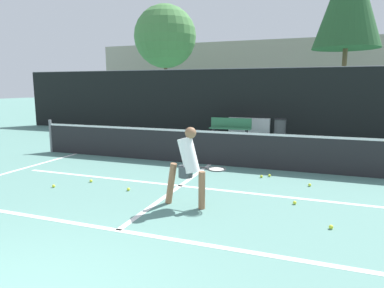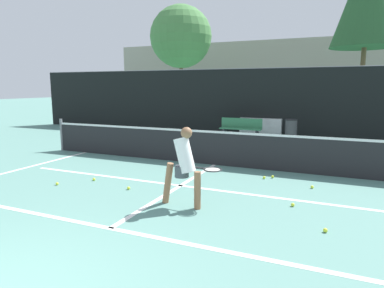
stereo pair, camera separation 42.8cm
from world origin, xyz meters
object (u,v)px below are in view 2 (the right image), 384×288
courtside_bench (241,128)px  parked_car (270,119)px  trash_bin (291,131)px  player_practicing (185,163)px

courtside_bench → parked_car: (0.58, 3.20, 0.09)m
trash_bin → parked_car: bearing=113.8°
player_practicing → parked_car: size_ratio=0.31×
player_practicing → parked_car: (-0.64, 11.36, -0.23)m
player_practicing → trash_bin: 8.21m
courtside_bench → parked_car: parked_car is taller
courtside_bench → parked_car: bearing=78.3°
courtside_bench → parked_car: 3.25m
player_practicing → trash_bin: size_ratio=1.62×
courtside_bench → trash_bin: (1.99, 0.01, -0.02)m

